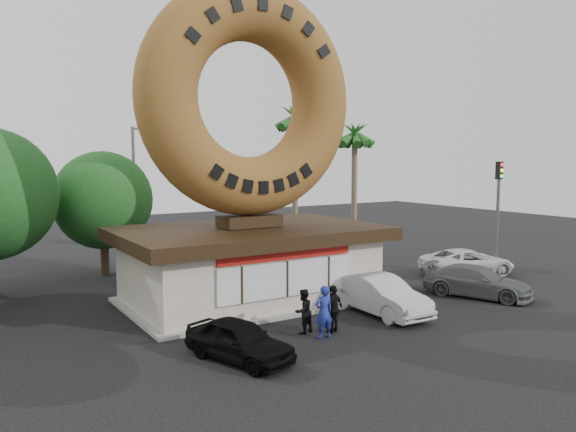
# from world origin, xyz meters

# --- Properties ---
(ground) EXTENTS (90.00, 90.00, 0.00)m
(ground) POSITION_xyz_m (0.00, 0.00, 0.00)
(ground) COLOR black
(ground) RESTS_ON ground
(donut_shop) EXTENTS (11.20, 7.20, 3.80)m
(donut_shop) POSITION_xyz_m (0.00, 5.98, 1.77)
(donut_shop) COLOR beige
(donut_shop) RESTS_ON ground
(giant_donut) EXTENTS (9.85, 2.51, 9.85)m
(giant_donut) POSITION_xyz_m (0.00, 6.00, 8.73)
(giant_donut) COLOR brown
(giant_donut) RESTS_ON donut_shop
(tree_mid) EXTENTS (5.20, 5.20, 6.63)m
(tree_mid) POSITION_xyz_m (-4.00, 15.00, 4.02)
(tree_mid) COLOR #473321
(tree_mid) RESTS_ON ground
(palm_near) EXTENTS (2.60, 2.60, 9.75)m
(palm_near) POSITION_xyz_m (7.50, 14.00, 8.41)
(palm_near) COLOR #726651
(palm_near) RESTS_ON ground
(palm_far) EXTENTS (2.60, 2.60, 8.75)m
(palm_far) POSITION_xyz_m (11.00, 12.50, 7.48)
(palm_far) COLOR #726651
(palm_far) RESTS_ON ground
(street_lamp) EXTENTS (2.11, 0.20, 8.00)m
(street_lamp) POSITION_xyz_m (-1.86, 16.00, 4.48)
(street_lamp) COLOR #59595E
(street_lamp) RESTS_ON ground
(traffic_signal) EXTENTS (0.30, 0.38, 6.07)m
(traffic_signal) POSITION_xyz_m (14.00, 3.99, 3.87)
(traffic_signal) COLOR #59595E
(traffic_signal) RESTS_ON ground
(person_left) EXTENTS (0.71, 0.50, 1.87)m
(person_left) POSITION_xyz_m (-0.25, 0.10, 0.94)
(person_left) COLOR navy
(person_left) RESTS_ON ground
(person_center) EXTENTS (0.90, 0.78, 1.60)m
(person_center) POSITION_xyz_m (-0.54, 0.96, 0.80)
(person_center) COLOR black
(person_center) RESTS_ON ground
(person_right) EXTENTS (1.10, 0.76, 1.73)m
(person_right) POSITION_xyz_m (0.45, 0.47, 0.87)
(person_right) COLOR black
(person_right) RESTS_ON ground
(car_black) EXTENTS (2.68, 4.09, 1.30)m
(car_black) POSITION_xyz_m (-3.73, -0.26, 0.65)
(car_black) COLOR black
(car_black) RESTS_ON ground
(car_silver) EXTENTS (1.69, 4.68, 1.53)m
(car_silver) POSITION_xyz_m (3.48, 1.38, 0.77)
(car_silver) COLOR #AEADB3
(car_silver) RESTS_ON ground
(car_grey) EXTENTS (3.76, 5.17, 1.39)m
(car_grey) POSITION_xyz_m (9.11, 1.21, 0.70)
(car_grey) COLOR #56595B
(car_grey) RESTS_ON ground
(car_white) EXTENTS (5.49, 3.55, 1.41)m
(car_white) POSITION_xyz_m (12.49, 4.65, 0.70)
(car_white) COLOR silver
(car_white) RESTS_ON ground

